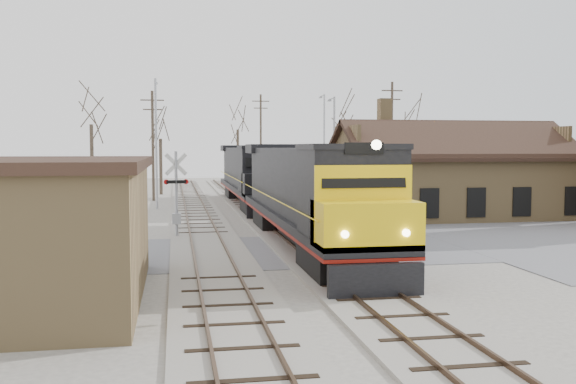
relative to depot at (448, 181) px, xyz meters
name	(u,v)px	position (x,y,z in m)	size (l,w,h in m)	color
ground	(310,250)	(-11.99, -12.00, -2.41)	(140.00, 140.00, 0.00)	#AAA499
road	(310,250)	(-11.99, -12.00, -2.39)	(60.00, 9.00, 0.03)	slate
track_main	(264,214)	(-11.99, 3.00, -2.34)	(3.40, 90.00, 0.24)	#AAA499
track_siding	(197,216)	(-16.49, 3.00, -2.34)	(3.40, 90.00, 0.24)	#AAA499
depot	(448,181)	(0.00, 0.00, 0.00)	(15.20, 9.31, 7.90)	#9E8152
locomotive_lead	(308,194)	(-11.99, -11.57, 0.12)	(3.23, 21.63, 4.81)	black
locomotive_trailing	(251,174)	(-11.99, 10.34, 0.12)	(3.23, 21.63, 4.55)	black
crossbuck_near	(394,218)	(-9.97, -17.60, -0.37)	(1.23, 0.39, 4.38)	#A5A8AD
crossbuck_far	(176,198)	(-17.88, -7.10, -0.35)	(1.26, 0.33, 4.43)	#A5A8AD
streetlight_a	(156,137)	(-19.29, 8.91, 3.00)	(0.25, 2.04, 9.73)	#A5A8AD
streetlight_b	(334,144)	(-5.17, 10.72, 2.49)	(0.25, 2.04, 8.72)	#A5A8AD
streetlight_c	(324,139)	(-3.21, 22.57, 3.09)	(0.25, 2.04, 9.90)	#A5A8AD
utility_pole_a	(153,144)	(-19.78, 16.50, 2.55)	(2.00, 0.24, 9.47)	#382D23
utility_pole_b	(261,139)	(-8.00, 34.31, 3.21)	(2.00, 0.24, 10.78)	#382D23
utility_pole_c	(392,137)	(1.85, 16.76, 3.14)	(2.00, 0.24, 10.64)	#382D23
tree_a	(91,112)	(-25.06, 18.12, 5.30)	(4.42, 4.42, 10.83)	#382D23
tree_b	(160,130)	(-19.28, 24.07, 3.95)	(3.65, 3.65, 8.94)	#382D23
tree_c	(238,120)	(-10.28, 38.56, 5.51)	(4.54, 4.54, 11.12)	#382D23
tree_d	(343,117)	(0.42, 29.02, 5.62)	(4.60, 4.60, 11.28)	#382D23
tree_e	(412,120)	(7.97, 27.66, 5.20)	(4.36, 4.36, 10.69)	#382D23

